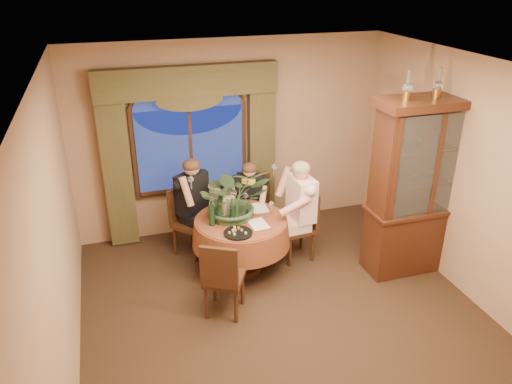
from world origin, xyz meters
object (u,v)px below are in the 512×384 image
object	(u,v)px
person_pink	(301,211)
centerpiece_plant	(233,173)
wine_bottle_5	(219,212)
china_cabinet	(422,188)
wine_bottle_0	(220,205)
chair_right	(296,226)
chair_front_left	(224,276)
wine_bottle_3	(212,213)
dining_table	(241,245)
oil_lamp_left	(408,85)
wine_bottle_4	(212,209)
wine_bottle_2	(224,207)
person_scarf	(250,202)
oil_lamp_right	(468,80)
person_back	(193,206)
olive_bowl	(244,219)
wine_bottle_1	(232,210)
oil_lamp_center	(438,83)
chair_back	(191,222)
chair_back_right	(253,209)
stoneware_vase	(230,207)

from	to	relation	value
person_pink	centerpiece_plant	world-z (taller)	centerpiece_plant
centerpiece_plant	wine_bottle_5	xyz separation A→B (m)	(-0.22, -0.17, -0.43)
china_cabinet	wine_bottle_0	distance (m)	2.54
chair_right	chair_front_left	distance (m)	1.48
wine_bottle_3	dining_table	bearing A→B (deg)	7.44
centerpiece_plant	wine_bottle_0	distance (m)	0.46
oil_lamp_left	wine_bottle_4	size ratio (longest dim) A/B	1.03
wine_bottle_0	wine_bottle_2	size ratio (longest dim) A/B	1.00
wine_bottle_4	person_scarf	bearing A→B (deg)	43.68
wine_bottle_0	wine_bottle_4	distance (m)	0.15
china_cabinet	oil_lamp_right	bearing A→B (deg)	0.00
china_cabinet	oil_lamp_left	distance (m)	1.37
oil_lamp_right	person_back	xyz separation A→B (m)	(-3.09, 1.27, -1.77)
dining_table	wine_bottle_0	xyz separation A→B (m)	(-0.23, 0.14, 0.54)
olive_bowl	dining_table	bearing A→B (deg)	109.86
wine_bottle_0	oil_lamp_left	bearing A→B (deg)	-19.61
wine_bottle_1	china_cabinet	bearing A→B (deg)	-12.84
chair_right	wine_bottle_2	world-z (taller)	wine_bottle_2
oil_lamp_center	wine_bottle_5	world-z (taller)	oil_lamp_center
china_cabinet	chair_back	world-z (taller)	china_cabinet
dining_table	chair_back_right	bearing A→B (deg)	62.41
china_cabinet	person_back	xyz separation A→B (m)	(-2.69, 1.27, -0.46)
centerpiece_plant	wine_bottle_5	bearing A→B (deg)	-143.50
chair_back	stoneware_vase	world-z (taller)	stoneware_vase
person_scarf	wine_bottle_0	xyz separation A→B (m)	(-0.56, -0.57, 0.31)
wine_bottle_4	china_cabinet	bearing A→B (deg)	-14.07
chair_front_left	person_pink	world-z (taller)	person_pink
chair_back_right	wine_bottle_3	world-z (taller)	wine_bottle_3
chair_front_left	wine_bottle_5	size ratio (longest dim) A/B	2.91
olive_bowl	person_scarf	bearing A→B (deg)	68.42
chair_back_right	chair_back	distance (m)	0.93
chair_front_left	centerpiece_plant	size ratio (longest dim) A/B	0.96
oil_lamp_left	chair_right	world-z (taller)	oil_lamp_left
dining_table	oil_lamp_left	distance (m)	2.81
dining_table	oil_lamp_right	size ratio (longest dim) A/B	3.71
olive_bowl	wine_bottle_5	size ratio (longest dim) A/B	0.43
china_cabinet	chair_right	world-z (taller)	china_cabinet
oil_lamp_right	wine_bottle_2	bearing A→B (deg)	167.11
centerpiece_plant	wine_bottle_4	world-z (taller)	centerpiece_plant
chair_back	wine_bottle_0	distance (m)	0.71
chair_front_left	person_back	world-z (taller)	person_back
oil_lamp_center	chair_back	xyz separation A→B (m)	(-2.73, 1.19, -1.97)
person_back	wine_bottle_3	bearing A→B (deg)	62.96
chair_back_right	stoneware_vase	size ratio (longest dim) A/B	3.39
chair_back	chair_front_left	xyz separation A→B (m)	(0.11, -1.39, 0.00)
oil_lamp_center	wine_bottle_2	world-z (taller)	oil_lamp_center
chair_back	wine_bottle_2	xyz separation A→B (m)	(0.34, -0.55, 0.44)
chair_back	olive_bowl	xyz separation A→B (m)	(0.55, -0.67, 0.29)
wine_bottle_4	chair_back_right	bearing A→B (deg)	42.65
oil_lamp_right	chair_right	distance (m)	2.75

